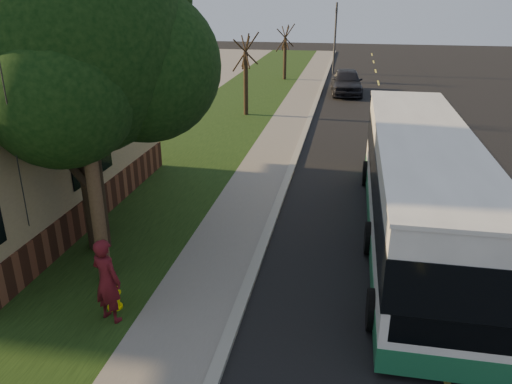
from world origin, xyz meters
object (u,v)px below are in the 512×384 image
(utility_pole, at_px, (80,82))
(skateboarder, at_px, (107,280))
(dumpster, at_px, (27,181))
(bare_tree_near, at_px, (246,76))
(distant_car, at_px, (347,81))
(traffic_signal, at_px, (335,33))
(transit_bus, at_px, (418,186))
(leafy_tree, at_px, (79,45))
(bare_tree_far, at_px, (285,53))
(fire_hydrant, at_px, (113,293))

(utility_pole, bearing_deg, skateboarder, -59.47)
(utility_pole, height_order, dumpster, utility_pole)
(bare_tree_near, height_order, distant_car, bare_tree_near)
(traffic_signal, xyz_separation_m, transit_bus, (3.41, -29.53, -1.55))
(leafy_tree, xyz_separation_m, distant_car, (5.89, 22.65, -4.36))
(distant_car, bearing_deg, skateboarder, -103.23)
(bare_tree_far, xyz_separation_m, distant_car, (4.72, -4.70, -1.19))
(traffic_signal, distance_m, distant_car, 9.09)
(bare_tree_near, xyz_separation_m, distant_car, (5.22, 7.30, -1.34))
(leafy_tree, height_order, distant_car, leafy_tree)
(bare_tree_near, relative_size, distant_car, 0.90)
(leafy_tree, distance_m, distant_car, 23.81)
(skateboarder, relative_size, distant_car, 0.38)
(utility_pole, xyz_separation_m, traffic_signal, (3.81, 33.01, -1.47))
(fire_hydrant, height_order, transit_bus, transit_bus)
(transit_bus, bearing_deg, utility_pole, -154.24)
(leafy_tree, distance_m, dumpster, 6.37)
(fire_hydrant, bearing_deg, transit_bus, 34.51)
(leafy_tree, xyz_separation_m, dumpster, (-3.79, 2.44, -4.49))
(bare_tree_near, height_order, skateboarder, bare_tree_near)
(bare_tree_near, xyz_separation_m, bare_tree_far, (0.50, 12.00, -0.15))
(traffic_signal, distance_m, dumpster, 30.22)
(fire_hydrant, height_order, utility_pole, utility_pole)
(bare_tree_near, bearing_deg, bare_tree_far, 87.61)
(utility_pole, distance_m, dumpster, 7.36)
(dumpster, height_order, distant_car, distant_car)
(utility_pole, distance_m, bare_tree_far, 29.13)
(bare_tree_near, distance_m, transit_bus, 15.43)
(bare_tree_far, bearing_deg, utility_pole, -90.60)
(fire_hydrant, height_order, bare_tree_far, bare_tree_far)
(bare_tree_near, bearing_deg, utility_pole, -89.34)
(fire_hydrant, xyz_separation_m, leafy_tree, (-1.57, 2.65, 4.73))
(bare_tree_near, height_order, transit_bus, bare_tree_near)
(transit_bus, height_order, skateboarder, transit_bus)
(leafy_tree, bearing_deg, bare_tree_far, 87.55)
(utility_pole, distance_m, bare_tree_near, 17.19)
(fire_hydrant, distance_m, utility_pole, 4.37)
(fire_hydrant, height_order, traffic_signal, traffic_signal)
(bare_tree_far, bearing_deg, distant_car, -44.85)
(transit_bus, bearing_deg, traffic_signal, 96.59)
(bare_tree_far, height_order, skateboarder, bare_tree_far)
(leafy_tree, xyz_separation_m, traffic_signal, (4.67, 31.35, -2.00))
(leafy_tree, relative_size, dumpster, 4.93)
(utility_pole, bearing_deg, transit_bus, 25.76)
(bare_tree_far, bearing_deg, traffic_signal, 48.81)
(utility_pole, distance_m, leafy_tree, 1.94)
(bare_tree_far, height_order, traffic_signal, traffic_signal)
(leafy_tree, relative_size, transit_bus, 0.70)
(transit_bus, bearing_deg, bare_tree_far, 105.15)
(bare_tree_far, distance_m, distant_car, 6.77)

